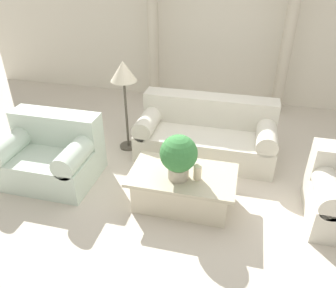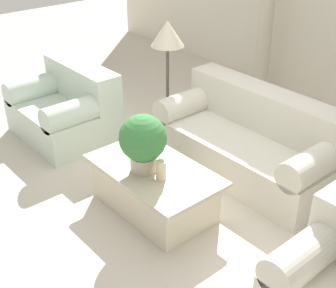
{
  "view_description": "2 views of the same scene",
  "coord_description": "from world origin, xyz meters",
  "px_view_note": "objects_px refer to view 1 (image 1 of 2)",
  "views": [
    {
      "loc": [
        0.48,
        -3.45,
        2.66
      ],
      "look_at": [
        -0.3,
        -0.29,
        0.7
      ],
      "focal_mm": 35.0,
      "sensor_mm": 36.0,
      "label": 1
    },
    {
      "loc": [
        2.66,
        -2.64,
        2.66
      ],
      "look_at": [
        -0.08,
        -0.29,
        0.62
      ],
      "focal_mm": 50.0,
      "sensor_mm": 36.0,
      "label": 2
    }
  ],
  "objects_px": {
    "loveseat": "(51,153)",
    "floor_lamp": "(124,77)",
    "coffee_table": "(183,188)",
    "sofa_long": "(206,133)",
    "potted_plant": "(179,155)"
  },
  "relations": [
    {
      "from": "coffee_table",
      "to": "floor_lamp",
      "type": "distance_m",
      "value": 1.77
    },
    {
      "from": "loveseat",
      "to": "sofa_long",
      "type": "bearing_deg",
      "value": 28.81
    },
    {
      "from": "coffee_table",
      "to": "potted_plant",
      "type": "xyz_separation_m",
      "value": [
        -0.04,
        -0.08,
        0.51
      ]
    },
    {
      "from": "sofa_long",
      "to": "loveseat",
      "type": "bearing_deg",
      "value": -151.19
    },
    {
      "from": "potted_plant",
      "to": "floor_lamp",
      "type": "height_order",
      "value": "floor_lamp"
    },
    {
      "from": "loveseat",
      "to": "floor_lamp",
      "type": "height_order",
      "value": "floor_lamp"
    },
    {
      "from": "loveseat",
      "to": "floor_lamp",
      "type": "bearing_deg",
      "value": 52.37
    },
    {
      "from": "potted_plant",
      "to": "coffee_table",
      "type": "bearing_deg",
      "value": 65.39
    },
    {
      "from": "floor_lamp",
      "to": "sofa_long",
      "type": "bearing_deg",
      "value": 5.4
    },
    {
      "from": "sofa_long",
      "to": "floor_lamp",
      "type": "xyz_separation_m",
      "value": [
        -1.18,
        -0.11,
        0.79
      ]
    },
    {
      "from": "coffee_table",
      "to": "potted_plant",
      "type": "height_order",
      "value": "potted_plant"
    },
    {
      "from": "coffee_table",
      "to": "floor_lamp",
      "type": "bearing_deg",
      "value": 134.88
    },
    {
      "from": "loveseat",
      "to": "potted_plant",
      "type": "xyz_separation_m",
      "value": [
        1.76,
        -0.23,
        0.38
      ]
    },
    {
      "from": "coffee_table",
      "to": "loveseat",
      "type": "bearing_deg",
      "value": 175.33
    },
    {
      "from": "floor_lamp",
      "to": "loveseat",
      "type": "bearing_deg",
      "value": -127.63
    }
  ]
}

